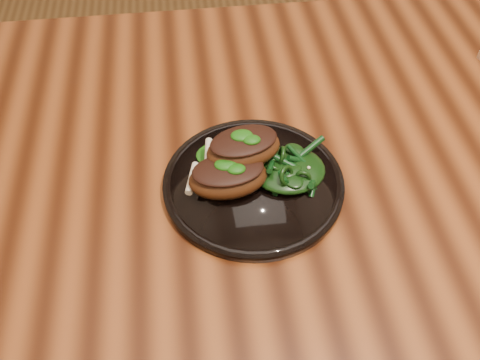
# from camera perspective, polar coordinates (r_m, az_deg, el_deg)

# --- Properties ---
(desk) EXTENTS (1.60, 0.80, 0.75)m
(desk) POSITION_cam_1_polar(r_m,az_deg,el_deg) (0.94, 18.24, 1.28)
(desk) COLOR #341406
(desk) RESTS_ON ground
(plate) EXTENTS (0.25, 0.25, 0.02)m
(plate) POSITION_cam_1_polar(r_m,az_deg,el_deg) (0.75, 1.44, -0.37)
(plate) COLOR black
(plate) RESTS_ON desk
(lamb_chop_front) EXTENTS (0.12, 0.08, 0.05)m
(lamb_chop_front) POSITION_cam_1_polar(r_m,az_deg,el_deg) (0.72, -1.33, 0.41)
(lamb_chop_front) COLOR #47220D
(lamb_chop_front) RESTS_ON plate
(lamb_chop_back) EXTENTS (0.12, 0.09, 0.05)m
(lamb_chop_back) POSITION_cam_1_polar(r_m,az_deg,el_deg) (0.73, 0.32, 3.49)
(lamb_chop_back) COLOR #47220D
(lamb_chop_back) RESTS_ON plate
(herb_smear) EXTENTS (0.09, 0.06, 0.01)m
(herb_smear) POSITION_cam_1_polar(r_m,az_deg,el_deg) (0.77, -1.44, 2.84)
(herb_smear) COLOR #0B3F06
(herb_smear) RESTS_ON plate
(greens_heap) EXTENTS (0.10, 0.10, 0.04)m
(greens_heap) POSITION_cam_1_polar(r_m,az_deg,el_deg) (0.74, 5.23, 1.46)
(greens_heap) COLOR black
(greens_heap) RESTS_ON plate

